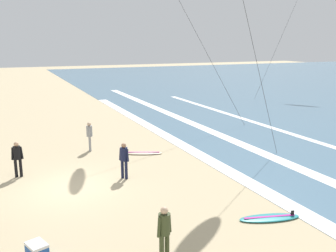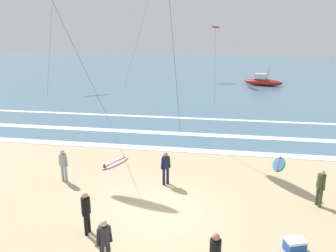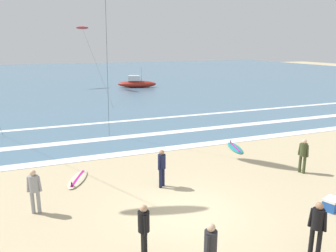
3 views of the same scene
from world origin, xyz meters
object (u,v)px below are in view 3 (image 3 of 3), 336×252
object	(u,v)px
surfer_left_near	(144,226)
surfer_mid_group	(303,153)
surfer_foreground_main	(34,188)
surfboard_near_water	(78,179)
cooler_box	(332,204)
surfer_right_near	(162,165)
kite_red_far_left	(82,28)
surfer_left_far	(210,247)
offshore_boat	(137,83)
surfer_background_far	(317,224)
surfboard_foreground_flat	(235,148)

from	to	relation	value
surfer_left_near	surfer_mid_group	world-z (taller)	same
surfer_foreground_main	surfboard_near_water	xyz separation A→B (m)	(1.68, 2.44, -0.91)
surfer_foreground_main	cooler_box	bearing A→B (deg)	-20.19
surfer_right_near	surfer_foreground_main	world-z (taller)	same
surfer_foreground_main	surfboard_near_water	distance (m)	3.09
surfer_right_near	kite_red_far_left	bearing A→B (deg)	87.54
surfer_left_far	offshore_boat	size ratio (longest dim) A/B	0.29
surfer_left_near	surfer_foreground_main	xyz separation A→B (m)	(-2.76, 3.76, 0.00)
surfer_background_far	kite_red_far_left	xyz separation A→B (m)	(-1.00, 38.03, 6.70)
surfer_mid_group	kite_red_far_left	bearing A→B (deg)	98.79
surfer_right_near	surfboard_near_water	xyz separation A→B (m)	(-3.16, 1.99, -0.91)
surfer_left_far	surfer_background_far	xyz separation A→B (m)	(3.25, -0.11, 0.00)
surfer_left_far	cooler_box	distance (m)	6.07
surfer_left_far	kite_red_far_left	xyz separation A→B (m)	(2.25, 37.92, 6.70)
surfer_mid_group	surfboard_foreground_flat	bearing A→B (deg)	101.43
surfer_left_far	surfer_right_near	bearing A→B (deg)	81.37
surfer_foreground_main	offshore_boat	distance (m)	34.52
surfer_mid_group	surfboard_foreground_flat	size ratio (longest dim) A/B	0.73
surfer_mid_group	surfboard_near_water	xyz separation A→B (m)	(-9.66, 2.89, -0.91)
surfer_left_near	cooler_box	world-z (taller)	surfer_left_near
cooler_box	surfboard_foreground_flat	bearing A→B (deg)	84.42
cooler_box	kite_red_far_left	bearing A→B (deg)	95.59
surfer_left_far	surfboard_foreground_flat	world-z (taller)	surfer_left_far
kite_red_far_left	surfer_mid_group	bearing A→B (deg)	-81.21
surfer_background_far	cooler_box	world-z (taller)	surfer_background_far
surfer_mid_group	surfboard_foreground_flat	distance (m)	4.40
surfer_left_near	surfboard_foreground_flat	distance (m)	10.83
surfboard_foreground_flat	cooler_box	xyz separation A→B (m)	(-0.72, -7.36, 0.18)
surfer_foreground_main	offshore_boat	xyz separation A→B (m)	(12.93, 32.01, -0.40)
surfer_background_far	surfboard_near_water	xyz separation A→B (m)	(-5.54, 7.81, -0.91)
surfer_right_near	surfboard_near_water	world-z (taller)	surfer_right_near
surfer_background_far	surfer_foreground_main	bearing A→B (deg)	143.35
surfboard_foreground_flat	surfboard_near_water	xyz separation A→B (m)	(-8.81, -1.33, 0.00)
surfer_background_far	kite_red_far_left	world-z (taller)	kite_red_far_left
kite_red_far_left	offshore_boat	distance (m)	9.79
surfer_left_far	surfer_left_near	bearing A→B (deg)	129.01
surfer_left_near	offshore_boat	bearing A→B (deg)	74.13
surfer_foreground_main	cooler_box	distance (m)	10.43
surfer_foreground_main	surfer_background_far	size ratio (longest dim) A/B	1.00
surfer_left_near	offshore_boat	xyz separation A→B (m)	(10.17, 35.77, -0.40)
kite_red_far_left	surfer_foreground_main	bearing A→B (deg)	-100.78
surfer_left_far	surfboard_near_water	size ratio (longest dim) A/B	0.74
offshore_boat	surfer_background_far	bearing A→B (deg)	-98.68
surfer_background_far	surfboard_near_water	distance (m)	9.62
surfer_foreground_main	surfer_left_far	bearing A→B (deg)	-52.93
kite_red_far_left	surfboard_near_water	bearing A→B (deg)	-98.55
surfer_mid_group	offshore_boat	world-z (taller)	offshore_boat
surfer_left_far	surfer_foreground_main	size ratio (longest dim) A/B	1.00
surfer_background_far	offshore_boat	xyz separation A→B (m)	(5.71, 37.38, -0.40)
surfer_right_near	surfboard_foreground_flat	bearing A→B (deg)	30.47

